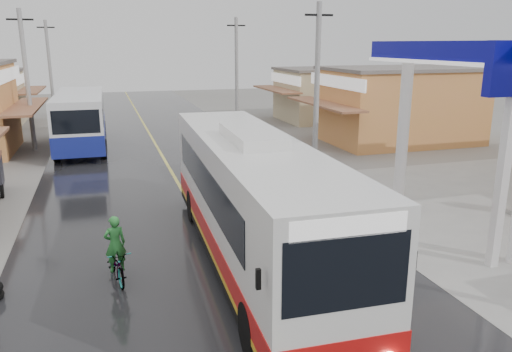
% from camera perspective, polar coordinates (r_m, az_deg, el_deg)
% --- Properties ---
extents(road, '(12.00, 90.00, 0.02)m').
position_cam_1_polar(road, '(23.48, -9.17, -0.36)').
color(road, black).
rests_on(road, ground).
extents(centre_line, '(0.15, 90.00, 0.01)m').
position_cam_1_polar(centre_line, '(23.47, -9.18, -0.33)').
color(centre_line, '#D8CC4C').
rests_on(centre_line, road).
extents(shopfronts_right, '(11.00, 44.00, 4.80)m').
position_cam_1_polar(shopfronts_right, '(27.22, 24.94, 0.52)').
color(shopfronts_right, '#B9B1A2').
rests_on(shopfronts_right, ground).
extents(utility_poles_left, '(1.60, 50.00, 8.00)m').
position_cam_1_polar(utility_poles_left, '(24.58, -25.88, -1.03)').
color(utility_poles_left, gray).
rests_on(utility_poles_left, ground).
extents(utility_poles_right, '(1.60, 36.00, 8.00)m').
position_cam_1_polar(utility_poles_right, '(25.35, 6.68, 0.85)').
color(utility_poles_right, gray).
rests_on(utility_poles_right, ground).
extents(coach_bus, '(3.16, 12.43, 3.85)m').
position_cam_1_polar(coach_bus, '(14.02, -0.52, -2.79)').
color(coach_bus, silver).
rests_on(coach_bus, road).
extents(second_bus, '(2.78, 9.85, 3.26)m').
position_cam_1_polar(second_bus, '(31.60, -19.39, 6.15)').
color(second_bus, silver).
rests_on(second_bus, road).
extents(cyclist, '(0.89, 1.81, 1.87)m').
position_cam_1_polar(cyclist, '(13.83, -15.68, -9.14)').
color(cyclist, black).
rests_on(cyclist, ground).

